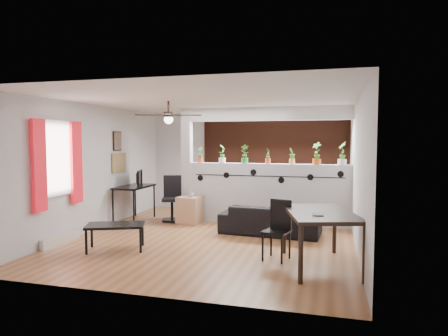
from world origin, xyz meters
TOP-DOWN VIEW (x-y plane):
  - room_shell at (0.00, 0.00)m, footprint 6.30×7.10m
  - partition_wall at (0.80, 1.50)m, footprint 3.60×0.18m
  - ceiling_header at (0.80, 1.50)m, footprint 3.60×0.18m
  - pier_column at (-1.11, 1.50)m, footprint 0.22×0.20m
  - brick_panel at (0.80, 2.97)m, footprint 3.90×0.05m
  - vine_decal at (0.80, 1.40)m, footprint 3.31×0.01m
  - window_assembly at (-2.56, -1.20)m, footprint 0.09×1.30m
  - baseboard_heater at (-2.54, -1.20)m, footprint 0.08×1.00m
  - corkboard at (-2.58, 0.95)m, footprint 0.03×0.60m
  - framed_art at (-2.58, 0.90)m, footprint 0.03×0.34m
  - ceiling_fan at (-0.80, -0.30)m, footprint 1.19×1.19m
  - potted_plant_0 at (-0.78, 1.50)m, footprint 0.20×0.18m
  - potted_plant_1 at (-0.25, 1.50)m, footprint 0.19×0.24m
  - potted_plant_2 at (0.27, 1.50)m, footprint 0.25×0.22m
  - potted_plant_3 at (0.80, 1.50)m, footprint 0.15×0.18m
  - potted_plant_4 at (1.33, 1.50)m, footprint 0.17×0.19m
  - potted_plant_5 at (1.85, 1.50)m, footprint 0.33×0.31m
  - potted_plant_6 at (2.38, 1.50)m, footprint 0.28×0.31m
  - sofa at (1.00, 0.55)m, footprint 1.92×0.88m
  - cube_shelf at (-0.90, 1.09)m, footprint 0.54×0.49m
  - cup at (-0.85, 1.09)m, footprint 0.15×0.15m
  - computer_desk at (-2.25, 1.06)m, footprint 0.59×1.12m
  - monitor at (-2.25, 1.21)m, footprint 0.34×0.16m
  - office_chair at (-1.38, 1.22)m, footprint 0.55×0.55m
  - dining_table at (2.01, -1.30)m, footprint 1.28×1.69m
  - book at (1.91, -1.60)m, footprint 0.18×0.22m
  - folding_chair at (1.37, -1.06)m, footprint 0.47×0.47m
  - coffee_table at (-1.37, -1.29)m, footprint 1.08×0.85m

SIDE VIEW (x-z plane):
  - baseboard_heater at x=-2.54m, z-range 0.00..0.18m
  - sofa at x=1.00m, z-range 0.00..0.55m
  - cube_shelf at x=-0.90m, z-range 0.00..0.60m
  - coffee_table at x=-1.37m, z-range 0.17..0.62m
  - office_chair at x=-1.38m, z-range -0.06..0.97m
  - folding_chair at x=1.37m, z-range 0.08..1.02m
  - cup at x=-0.85m, z-range 0.60..0.70m
  - partition_wall at x=0.80m, z-range 0.00..1.35m
  - computer_desk at x=-2.25m, z-range 0.33..1.14m
  - dining_table at x=2.01m, z-range 0.32..1.15m
  - book at x=1.91m, z-range 0.82..0.84m
  - monitor at x=-2.25m, z-range 0.81..1.01m
  - vine_decal at x=0.80m, z-range 0.93..1.23m
  - room_shell at x=0.00m, z-range -0.15..2.75m
  - pier_column at x=-1.11m, z-range 0.00..2.60m
  - brick_panel at x=0.80m, z-range 0.00..2.60m
  - corkboard at x=-2.58m, z-range 1.12..1.58m
  - window_assembly at x=-2.56m, z-range 0.73..2.28m
  - potted_plant_0 at x=-0.78m, z-range 1.36..1.72m
  - potted_plant_4 at x=1.33m, z-range 1.36..1.72m
  - potted_plant_3 at x=0.80m, z-range 1.36..1.72m
  - potted_plant_2 at x=0.27m, z-range 1.36..1.79m
  - potted_plant_1 at x=-0.25m, z-range 1.36..1.80m
  - potted_plant_5 at x=1.85m, z-range 1.36..1.85m
  - potted_plant_6 at x=2.38m, z-range 1.36..1.85m
  - framed_art at x=-2.58m, z-range 1.63..2.07m
  - ceiling_fan at x=-0.80m, z-range 2.10..2.53m
  - ceiling_header at x=0.80m, z-range 2.30..2.60m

